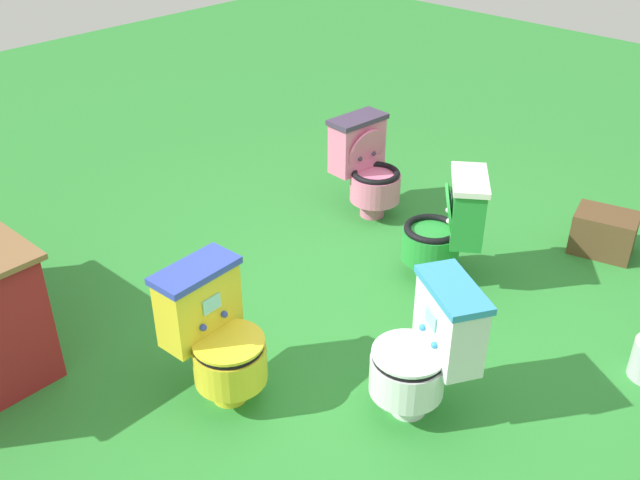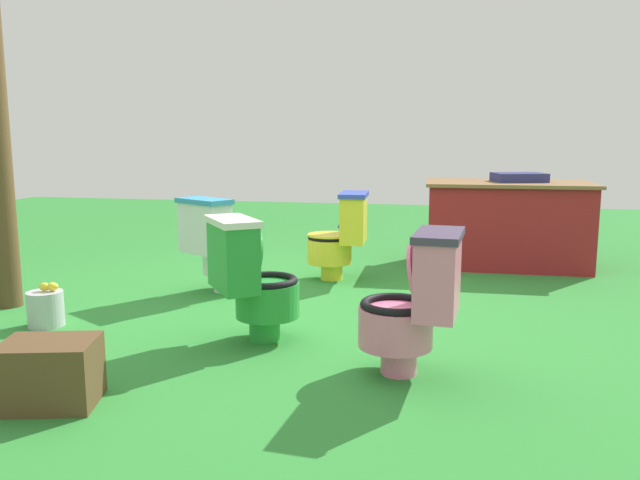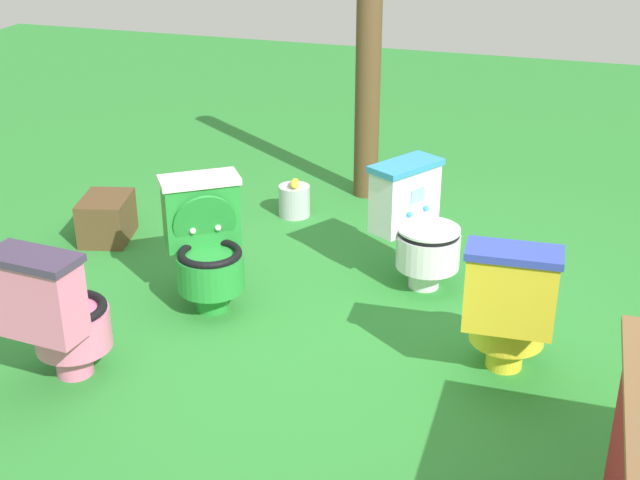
% 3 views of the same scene
% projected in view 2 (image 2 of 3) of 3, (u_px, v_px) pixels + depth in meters
% --- Properties ---
extents(ground, '(14.00, 14.00, 0.00)m').
position_uv_depth(ground, '(286.00, 309.00, 4.33)').
color(ground, '#2D8433').
extents(toilet_yellow, '(0.51, 0.45, 0.73)m').
position_uv_depth(toilet_yellow, '(340.00, 236.00, 5.16)').
color(toilet_yellow, yellow).
rests_on(toilet_yellow, ground).
extents(toilet_white, '(0.60, 0.63, 0.73)m').
position_uv_depth(toilet_white, '(217.00, 245.00, 4.73)').
color(toilet_white, white).
rests_on(toilet_white, ground).
extents(toilet_green, '(0.63, 0.61, 0.73)m').
position_uv_depth(toilet_green, '(252.00, 278.00, 3.58)').
color(toilet_green, green).
rests_on(toilet_green, ground).
extents(toilet_pink, '(0.52, 0.45, 0.73)m').
position_uv_depth(toilet_pink, '(415.00, 302.00, 3.07)').
color(toilet_pink, pink).
rests_on(toilet_pink, ground).
extents(vendor_table, '(1.47, 0.89, 0.85)m').
position_uv_depth(vendor_table, '(507.00, 223.00, 5.76)').
color(vendor_table, maroon).
rests_on(vendor_table, ground).
extents(small_crate, '(0.46, 0.39, 0.29)m').
position_uv_depth(small_crate, '(50.00, 373.00, 2.76)').
color(small_crate, brown).
rests_on(small_crate, ground).
extents(lemon_bucket, '(0.22, 0.22, 0.28)m').
position_uv_depth(lemon_bucket, '(46.00, 308.00, 3.93)').
color(lemon_bucket, '#B7B7BF').
rests_on(lemon_bucket, ground).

